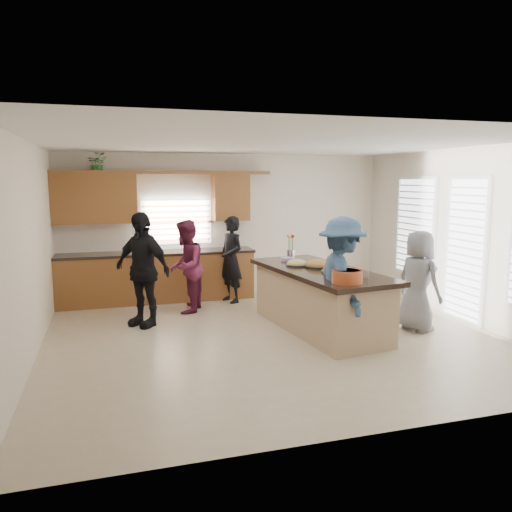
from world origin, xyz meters
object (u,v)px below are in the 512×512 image
object	(u,v)px
woman_left_back	(231,259)
woman_right_back	(342,282)
salad_bowl	(347,276)
woman_right_front	(418,281)
island	(319,301)
woman_left_front	(142,269)
woman_left_mid	(186,267)

from	to	relation	value
woman_left_back	woman_right_back	size ratio (longest dim) A/B	0.90
salad_bowl	woman_right_front	xyz separation A→B (m)	(1.50, 0.59, -0.27)
salad_bowl	woman_right_back	xyz separation A→B (m)	(0.05, 0.25, -0.14)
island	salad_bowl	size ratio (longest dim) A/B	7.00
woman_left_front	woman_left_back	bearing A→B (deg)	80.12
woman_left_back	woman_right_back	bearing A→B (deg)	-5.09
salad_bowl	woman_left_front	size ratio (longest dim) A/B	0.22
woman_left_back	woman_left_mid	size ratio (longest dim) A/B	1.01
island	salad_bowl	bearing A→B (deg)	-101.60
salad_bowl	woman_left_mid	xyz separation A→B (m)	(-1.73, 2.66, -0.24)
salad_bowl	woman_right_front	size ratio (longest dim) A/B	0.26
woman_right_front	island	bearing A→B (deg)	56.74
woman_left_back	woman_left_mid	xyz separation A→B (m)	(-0.93, -0.50, -0.01)
woman_right_back	salad_bowl	bearing A→B (deg)	177.13
island	woman_left_back	xyz separation A→B (m)	(-0.88, 2.12, 0.36)
island	woman_right_front	bearing A→B (deg)	-25.08
woman_right_back	woman_right_front	size ratio (longest dim) A/B	1.17
woman_left_back	woman_left_front	xyz separation A→B (m)	(-1.71, -1.12, 0.09)
woman_left_front	woman_right_front	size ratio (longest dim) A/B	1.17
woman_left_mid	woman_right_front	distance (m)	3.84
woman_left_back	salad_bowl	bearing A→B (deg)	-7.11
woman_left_front	woman_left_mid	bearing A→B (deg)	85.19
salad_bowl	woman_right_back	distance (m)	0.29
salad_bowl	woman_right_front	bearing A→B (deg)	21.62
woman_left_mid	salad_bowl	bearing A→B (deg)	54.61
island	woman_left_back	distance (m)	2.32
island	woman_left_mid	size ratio (longest dim) A/B	1.75
woman_left_mid	woman_right_front	xyz separation A→B (m)	(3.23, -2.07, -0.04)
salad_bowl	woman_left_back	size ratio (longest dim) A/B	0.25
woman_left_front	woman_right_front	xyz separation A→B (m)	(4.01, -1.45, -0.13)
salad_bowl	woman_right_back	size ratio (longest dim) A/B	0.22
woman_left_front	woman_right_back	xyz separation A→B (m)	(2.56, -1.80, 0.00)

